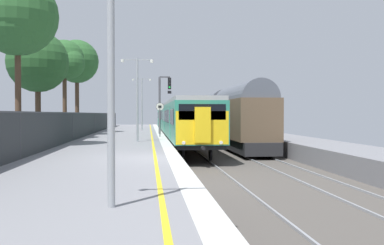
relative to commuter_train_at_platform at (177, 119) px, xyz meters
The scene contains 13 objects.
ground 25.25m from the commuter_train_at_platform, 88.76° to the right, with size 17.40×110.00×1.21m.
commuter_train_at_platform is the anchor object (origin of this frame).
freight_train_adjacent_track 6.05m from the commuter_train_at_platform, 48.49° to the right, with size 2.60×25.27×4.81m.
signal_gantry 4.86m from the commuter_train_at_platform, 109.03° to the right, with size 1.10×0.24×4.94m.
speed_limit_sign 9.30m from the commuter_train_at_platform, 101.46° to the right, with size 0.59×0.08×2.56m.
platform_lamp_near 34.49m from the commuter_train_at_platform, 95.65° to the right, with size 2.00×0.20×4.82m.
platform_lamp_mid 15.24m from the commuter_train_at_platform, 102.95° to the right, with size 2.00×0.20×5.18m.
platform_lamp_far 6.20m from the commuter_train_at_platform, 125.23° to the left, with size 2.00×0.20×5.50m.
platform_back_fence 26.29m from the commuter_train_at_platform, 106.68° to the right, with size 0.07×99.00×1.82m.
background_tree_left 15.84m from the commuter_train_at_platform, 130.81° to the right, with size 4.11×4.11×7.29m.
background_tree_centre 21.59m from the commuter_train_at_platform, 117.01° to the right, with size 4.19×4.19×8.96m.
background_tree_right 10.64m from the commuter_train_at_platform, behind, with size 3.92×3.92×8.44m.
background_tree_back 11.95m from the commuter_train_at_platform, 147.48° to the right, with size 3.27×3.26×7.68m.
Camera 1 is at (-0.61, -17.40, 1.72)m, focal length 41.78 mm.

